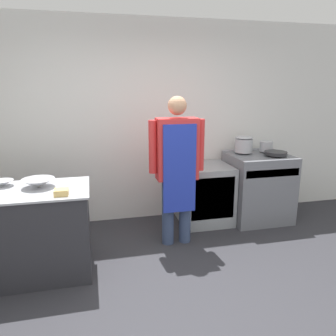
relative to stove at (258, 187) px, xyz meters
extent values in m
plane|color=#2D2D33|center=(-1.50, -1.72, -0.46)|extent=(14.00, 14.00, 0.00)
cube|color=white|center=(-1.50, 0.45, 0.89)|extent=(8.00, 0.05, 2.70)
cube|color=#2D2D33|center=(-2.84, -0.77, -0.04)|extent=(1.08, 0.70, 0.86)
cube|color=#B2B5BC|center=(-2.84, -0.77, 0.40)|extent=(1.12, 0.73, 0.02)
cube|color=slate|center=(0.00, 0.00, 0.00)|extent=(0.81, 0.74, 0.93)
cube|color=#B2B5BC|center=(0.00, -0.35, 0.29)|extent=(0.75, 0.03, 0.10)
cube|color=#B2B5BC|center=(0.00, 0.36, 0.47)|extent=(0.81, 0.03, 0.02)
cube|color=#93999E|center=(-0.76, 0.07, -0.07)|extent=(0.68, 0.66, 0.80)
cube|color=silver|center=(-0.76, -0.25, -0.03)|extent=(0.58, 0.02, 0.56)
cylinder|color=#38476B|center=(-1.40, -0.45, -0.07)|extent=(0.14, 0.14, 0.80)
cylinder|color=#38476B|center=(-1.19, -0.45, -0.07)|extent=(0.14, 0.14, 0.80)
cube|color=red|center=(-1.29, -0.45, 0.68)|extent=(0.47, 0.22, 0.70)
cube|color=#2338B2|center=(-1.29, -0.58, 0.47)|extent=(0.37, 0.02, 1.00)
cylinder|color=red|center=(-1.57, -0.45, 0.72)|extent=(0.09, 0.09, 0.59)
cylinder|color=red|center=(-1.02, -0.45, 0.72)|extent=(0.09, 0.09, 0.59)
sphere|color=tan|center=(-1.29, -0.45, 1.17)|extent=(0.21, 0.21, 0.21)
cone|color=#B2B5BC|center=(-2.76, -0.71, 0.46)|extent=(0.32, 0.32, 0.09)
cone|color=#B2B5BC|center=(-3.10, -0.59, 0.44)|extent=(0.21, 0.21, 0.06)
cube|color=#D8B266|center=(-2.52, -1.01, 0.44)|extent=(0.12, 0.12, 0.06)
cylinder|color=#B2B5BC|center=(-0.18, 0.13, 0.57)|extent=(0.24, 0.24, 0.19)
ellipsoid|color=#B2B5BC|center=(-0.18, 0.13, 0.68)|extent=(0.24, 0.24, 0.04)
cylinder|color=#262628|center=(0.16, -0.13, 0.50)|extent=(0.30, 0.30, 0.04)
cylinder|color=#B2B5BC|center=(0.16, 0.13, 0.55)|extent=(0.18, 0.18, 0.14)
camera|label=1|loc=(-2.23, -3.97, 1.38)|focal=35.00mm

